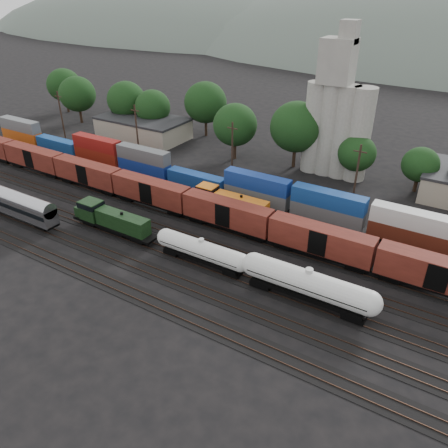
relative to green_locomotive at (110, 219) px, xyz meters
The scene contains 13 objects.
ground 19.17m from the green_locomotive, 15.24° to the left, with size 600.00×600.00×0.00m, color black.
tracks 19.16m from the green_locomotive, 15.24° to the left, with size 180.00×33.20×0.20m.
green_locomotive is the anchor object (origin of this frame).
tank_car_a 17.37m from the green_locomotive, ahead, with size 14.98×2.68×3.93m.
tank_car_b 33.02m from the green_locomotive, ahead, with size 17.97×3.22×4.71m.
passenger_coach 18.81m from the green_locomotive, 164.57° to the right, with size 21.57×2.66×4.90m.
orange_locomotive 19.52m from the green_locomotive, 50.23° to the left, with size 15.98×2.66×3.99m.
boxcar_string 12.69m from the green_locomotive, 52.10° to the left, with size 122.80×2.90×4.20m.
container_wall 22.80m from the green_locomotive, 61.32° to the left, with size 160.00×2.60×5.80m.
grain_silo 47.20m from the green_locomotive, 62.18° to the left, with size 13.40×5.00×29.00m.
industrial_sheds 47.37m from the green_locomotive, 58.18° to the left, with size 119.38×17.26×5.10m.
tree_band 44.38m from the green_locomotive, 69.26° to the left, with size 169.22×24.19×14.42m.
utility_poles 32.87m from the green_locomotive, 55.80° to the left, with size 122.20×0.36×12.00m.
Camera 1 is at (28.24, -46.73, 35.34)m, focal length 35.00 mm.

